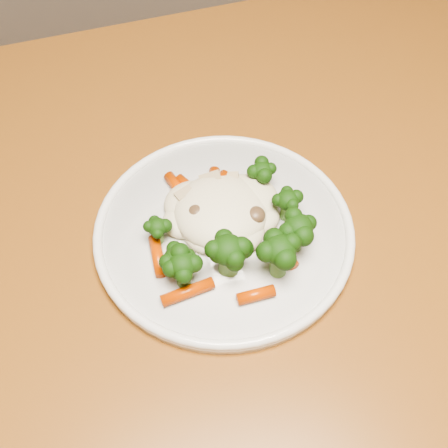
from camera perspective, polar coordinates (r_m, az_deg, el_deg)
The scene contains 3 objects.
dining_table at distance 0.68m, azimuth 3.30°, elevation -5.34°, with size 1.31×0.94×0.75m.
plate at distance 0.59m, azimuth -0.00°, elevation -0.83°, with size 0.27×0.27×0.01m, color white.
meal at distance 0.56m, azimuth 0.73°, elevation -0.23°, with size 0.17×0.18×0.05m.
Camera 1 is at (0.12, -0.19, 1.23)m, focal length 45.00 mm.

